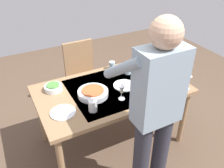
# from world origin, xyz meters

# --- Properties ---
(ground_plane) EXTENTS (6.00, 6.00, 0.00)m
(ground_plane) POSITION_xyz_m (0.00, 0.00, 0.00)
(ground_plane) COLOR brown
(dining_table) EXTENTS (1.54, 0.89, 0.74)m
(dining_table) POSITION_xyz_m (0.00, 0.00, 0.67)
(dining_table) COLOR #93704C
(dining_table) RESTS_ON ground_plane
(chair_near) EXTENTS (0.40, 0.40, 0.91)m
(chair_near) POSITION_xyz_m (0.02, -0.83, 0.53)
(chair_near) COLOR brown
(chair_near) RESTS_ON ground_plane
(person_server) EXTENTS (0.42, 0.61, 1.69)m
(person_server) POSITION_xyz_m (-0.00, 0.71, 0.96)
(person_server) COLOR #2D2D38
(person_server) RESTS_ON ground_plane
(wine_bottle) EXTENTS (0.07, 0.07, 0.30)m
(wine_bottle) POSITION_xyz_m (-0.62, 0.06, 0.85)
(wine_bottle) COLOR black
(wine_bottle) RESTS_ON dining_table
(wine_glass_left) EXTENTS (0.07, 0.07, 0.15)m
(wine_glass_left) POSITION_xyz_m (-0.67, 0.36, 0.85)
(wine_glass_left) COLOR white
(wine_glass_left) RESTS_ON dining_table
(wine_glass_right) EXTENTS (0.07, 0.07, 0.15)m
(wine_glass_right) POSITION_xyz_m (0.01, 0.21, 0.85)
(wine_glass_right) COLOR white
(wine_glass_right) RESTS_ON dining_table
(water_cup_near_left) EXTENTS (0.07, 0.07, 0.10)m
(water_cup_near_left) POSITION_xyz_m (-0.10, 0.36, 0.79)
(water_cup_near_left) COLOR silver
(water_cup_near_left) RESTS_ON dining_table
(water_cup_near_right) EXTENTS (0.07, 0.07, 0.09)m
(water_cup_near_right) POSITION_xyz_m (-0.19, -0.36, 0.79)
(water_cup_near_right) COLOR silver
(water_cup_near_right) RESTS_ON dining_table
(water_cup_far_left) EXTENTS (0.07, 0.07, 0.10)m
(water_cup_far_left) POSITION_xyz_m (-0.29, -0.18, 0.79)
(water_cup_far_left) COLOR silver
(water_cup_far_left) RESTS_ON dining_table
(water_cup_far_right) EXTENTS (0.08, 0.08, 0.11)m
(water_cup_far_right) POSITION_xyz_m (0.32, 0.25, 0.80)
(water_cup_far_right) COLOR silver
(water_cup_far_right) RESTS_ON dining_table
(serving_bowl_pasta) EXTENTS (0.30, 0.30, 0.07)m
(serving_bowl_pasta) POSITION_xyz_m (0.23, 0.03, 0.78)
(serving_bowl_pasta) COLOR silver
(serving_bowl_pasta) RESTS_ON dining_table
(side_bowl_salad) EXTENTS (0.18, 0.18, 0.07)m
(side_bowl_salad) POSITION_xyz_m (0.54, -0.24, 0.78)
(side_bowl_salad) COLOR silver
(side_bowl_salad) RESTS_ON dining_table
(dinner_plate_near) EXTENTS (0.23, 0.23, 0.01)m
(dinner_plate_near) POSITION_xyz_m (0.57, 0.15, 0.75)
(dinner_plate_near) COLOR silver
(dinner_plate_near) RESTS_ON dining_table
(dinner_plate_far) EXTENTS (0.23, 0.23, 0.01)m
(dinner_plate_far) POSITION_xyz_m (-0.13, 0.02, 0.75)
(dinner_plate_far) COLOR silver
(dinner_plate_far) RESTS_ON dining_table
(table_knife) EXTENTS (0.02, 0.20, 0.00)m
(table_knife) POSITION_xyz_m (-0.63, -0.12, 0.75)
(table_knife) COLOR silver
(table_knife) RESTS_ON dining_table
(table_fork) EXTENTS (0.07, 0.18, 0.00)m
(table_fork) POSITION_xyz_m (-0.48, 0.19, 0.75)
(table_fork) COLOR silver
(table_fork) RESTS_ON dining_table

